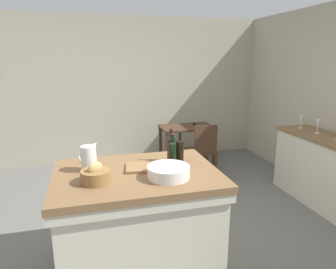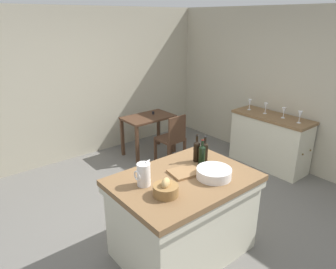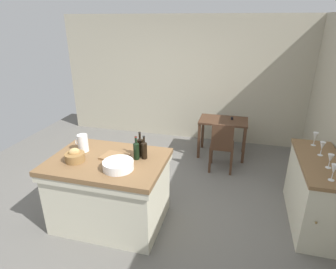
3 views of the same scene
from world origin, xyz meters
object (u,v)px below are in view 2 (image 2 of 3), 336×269
at_px(wash_bowl, 214,173).
at_px(wine_glass_far_left, 300,115).
at_px(side_cabinet, 269,141).
at_px(wine_bottle_dark, 205,151).
at_px(writing_desk, 148,123).
at_px(wine_glass_left, 284,111).
at_px(wooden_chair, 172,138).
at_px(island_table, 183,213).
at_px(wine_bottle_amber, 197,151).
at_px(pitcher, 144,174).
at_px(bread_basket, 166,189).
at_px(wine_glass_middle, 266,106).
at_px(wine_bottle_green, 202,154).
at_px(wine_glass_right, 250,102).
at_px(cutting_board, 185,172).

height_order(wash_bowl, wine_glass_far_left, wine_glass_far_left).
relative_size(side_cabinet, wine_bottle_dark, 4.47).
bearing_deg(writing_desk, wine_glass_left, -54.73).
bearing_deg(wine_bottle_dark, wooden_chair, 61.66).
bearing_deg(wine_glass_left, wash_bowl, -164.15).
relative_size(island_table, wine_bottle_amber, 4.46).
xyz_separation_m(pitcher, wine_bottle_dark, (0.83, 0.01, 0.00)).
bearing_deg(pitcher, wash_bowl, -27.04).
xyz_separation_m(writing_desk, wine_glass_left, (1.33, -1.87, 0.41)).
xyz_separation_m(pitcher, wine_glass_far_left, (2.92, 0.05, 0.00)).
bearing_deg(bread_basket, wine_glass_middle, 18.05).
height_order(writing_desk, wine_bottle_green, wine_bottle_green).
xyz_separation_m(wooden_chair, wine_bottle_green, (-0.93, -1.61, 0.54)).
bearing_deg(wine_bottle_green, island_table, -164.30).
relative_size(side_cabinet, wine_glass_left, 7.73).
bearing_deg(wine_glass_middle, wine_glass_far_left, -92.18).
height_order(bread_basket, wine_glass_right, wine_glass_right).
bearing_deg(cutting_board, wine_glass_right, 23.09).
bearing_deg(wooden_chair, side_cabinet, -40.26).
bearing_deg(pitcher, wooden_chair, 43.24).
bearing_deg(island_table, wine_bottle_green, 15.70).
xyz_separation_m(pitcher, wine_glass_left, (2.96, 0.34, -0.01)).
distance_m(island_table, pitcher, 0.68).
height_order(island_table, cutting_board, cutting_board).
relative_size(wine_glass_far_left, wine_glass_middle, 1.04).
xyz_separation_m(side_cabinet, wash_bowl, (-2.30, -0.83, 0.51)).
height_order(wash_bowl, wine_bottle_green, wine_bottle_green).
relative_size(bread_basket, wine_bottle_dark, 0.79).
bearing_deg(wine_bottle_amber, wine_bottle_green, -98.12).
height_order(writing_desk, pitcher, pitcher).
relative_size(wine_glass_far_left, wine_glass_right, 1.01).
distance_m(pitcher, wine_bottle_green, 0.74).
bearing_deg(wine_glass_right, pitcher, -161.56).
relative_size(cutting_board, wine_glass_right, 1.65).
height_order(wash_bowl, cutting_board, wash_bowl).
distance_m(wooden_chair, wine_glass_left, 1.86).
xyz_separation_m(island_table, wine_glass_right, (2.53, 1.11, 0.54)).
xyz_separation_m(wine_bottle_amber, wine_glass_middle, (2.19, 0.61, -0.01)).
relative_size(wooden_chair, wash_bowl, 2.58).
bearing_deg(pitcher, bread_basket, -80.13).
bearing_deg(side_cabinet, writing_desk, 127.26).
relative_size(island_table, wine_bottle_dark, 4.77).
height_order(island_table, bread_basket, bread_basket).
relative_size(wine_bottle_dark, wine_glass_left, 1.73).
height_order(pitcher, wine_glass_middle, pitcher).
bearing_deg(wine_glass_middle, wash_bowl, -156.85).
distance_m(bread_basket, wine_bottle_dark, 0.83).
height_order(pitcher, wash_bowl, pitcher).
bearing_deg(writing_desk, bread_basket, -122.55).
height_order(island_table, wine_bottle_dark, wine_bottle_dark).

